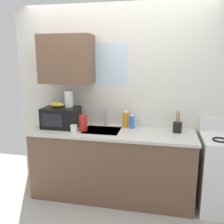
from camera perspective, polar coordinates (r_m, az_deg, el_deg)
kitchen_wall_assembly at (r=3.35m, az=-0.60°, el=4.40°), size 2.85×0.42×2.50m
counter_unit at (r=3.28m, az=-0.05°, el=-11.86°), size 2.08×0.63×0.90m
sink_faucet at (r=3.35m, az=-1.47°, el=-1.39°), size 0.03×0.03×0.22m
microwave at (r=3.34m, az=-11.75°, el=-1.21°), size 0.46×0.35×0.27m
banana_bunch at (r=3.33m, az=-12.65°, el=1.68°), size 0.20×0.11×0.07m
paper_towel_roll at (r=3.30m, az=-9.98°, el=3.03°), size 0.11×0.11×0.22m
dish_soap_bottle_orange at (r=3.28m, az=3.22°, el=-1.62°), size 0.07×0.07×0.24m
dish_soap_bottle_blue at (r=3.24m, az=4.68°, el=-2.16°), size 0.07×0.07×0.20m
cereal_canister at (r=3.14m, az=-6.73°, el=-2.56°), size 0.10×0.10×0.20m
mug_white at (r=3.11m, az=-8.85°, el=-3.82°), size 0.08×0.08×0.09m
utensil_crock at (r=3.16m, az=14.91°, el=-3.37°), size 0.11×0.11×0.28m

